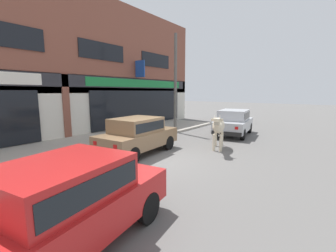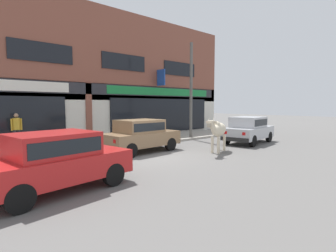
{
  "view_description": "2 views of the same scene",
  "coord_description": "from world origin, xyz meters",
  "px_view_note": "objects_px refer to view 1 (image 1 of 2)",
  "views": [
    {
      "loc": [
        -6.21,
        -5.25,
        2.5
      ],
      "look_at": [
        2.24,
        1.0,
        0.88
      ],
      "focal_mm": 24.0,
      "sensor_mm": 36.0,
      "label": 1
    },
    {
      "loc": [
        -6.61,
        -8.56,
        2.13
      ],
      "look_at": [
        1.82,
        1.0,
        1.09
      ],
      "focal_mm": 28.0,
      "sensor_mm": 36.0,
      "label": 2
    }
  ],
  "objects_px": {
    "cow": "(218,126)",
    "car_2": "(234,121)",
    "motorcycle_1": "(135,128)",
    "car_0": "(67,200)",
    "motorcycle_0": "(117,132)",
    "car_1": "(138,134)",
    "utility_pole": "(175,83)"
  },
  "relations": [
    {
      "from": "car_0",
      "to": "motorcycle_1",
      "type": "xyz_separation_m",
      "value": [
        6.93,
        5.43,
        -0.3
      ]
    },
    {
      "from": "car_0",
      "to": "car_2",
      "type": "bearing_deg",
      "value": 6.9
    },
    {
      "from": "car_2",
      "to": "motorcycle_1",
      "type": "distance_m",
      "value": 5.62
    },
    {
      "from": "car_0",
      "to": "motorcycle_0",
      "type": "xyz_separation_m",
      "value": [
        5.52,
        5.26,
        -0.3
      ]
    },
    {
      "from": "car_2",
      "to": "motorcycle_1",
      "type": "relative_size",
      "value": 2.08
    },
    {
      "from": "car_0",
      "to": "car_1",
      "type": "height_order",
      "value": "same"
    },
    {
      "from": "car_2",
      "to": "utility_pole",
      "type": "xyz_separation_m",
      "value": [
        -1.22,
        3.22,
        2.16
      ]
    },
    {
      "from": "utility_pole",
      "to": "car_0",
      "type": "bearing_deg",
      "value": -154.6
    },
    {
      "from": "utility_pole",
      "to": "motorcycle_0",
      "type": "bearing_deg",
      "value": 169.4
    },
    {
      "from": "cow",
      "to": "car_2",
      "type": "height_order",
      "value": "cow"
    },
    {
      "from": "car_0",
      "to": "motorcycle_1",
      "type": "height_order",
      "value": "car_0"
    },
    {
      "from": "car_1",
      "to": "motorcycle_1",
      "type": "bearing_deg",
      "value": 46.94
    },
    {
      "from": "car_0",
      "to": "motorcycle_0",
      "type": "bearing_deg",
      "value": 43.65
    },
    {
      "from": "motorcycle_1",
      "to": "car_2",
      "type": "bearing_deg",
      "value": -47.38
    },
    {
      "from": "utility_pole",
      "to": "motorcycle_1",
      "type": "bearing_deg",
      "value": 160.53
    },
    {
      "from": "motorcycle_1",
      "to": "utility_pole",
      "type": "height_order",
      "value": "utility_pole"
    },
    {
      "from": "motorcycle_0",
      "to": "car_1",
      "type": "bearing_deg",
      "value": -110.29
    },
    {
      "from": "cow",
      "to": "motorcycle_1",
      "type": "distance_m",
      "value": 4.76
    },
    {
      "from": "car_2",
      "to": "cow",
      "type": "bearing_deg",
      "value": -170.26
    },
    {
      "from": "car_0",
      "to": "car_2",
      "type": "relative_size",
      "value": 1.0
    },
    {
      "from": "car_0",
      "to": "motorcycle_0",
      "type": "height_order",
      "value": "car_0"
    },
    {
      "from": "car_1",
      "to": "motorcycle_1",
      "type": "height_order",
      "value": "car_1"
    },
    {
      "from": "car_1",
      "to": "motorcycle_0",
      "type": "bearing_deg",
      "value": 69.71
    },
    {
      "from": "motorcycle_0",
      "to": "motorcycle_1",
      "type": "relative_size",
      "value": 1.0
    },
    {
      "from": "cow",
      "to": "car_0",
      "type": "distance_m",
      "value": 7.3
    },
    {
      "from": "cow",
      "to": "car_2",
      "type": "relative_size",
      "value": 0.55
    },
    {
      "from": "car_0",
      "to": "utility_pole",
      "type": "relative_size",
      "value": 0.66
    },
    {
      "from": "car_1",
      "to": "car_2",
      "type": "distance_m",
      "value": 6.29
    },
    {
      "from": "cow",
      "to": "utility_pole",
      "type": "relative_size",
      "value": 0.36
    },
    {
      "from": "motorcycle_0",
      "to": "motorcycle_1",
      "type": "height_order",
      "value": "same"
    },
    {
      "from": "motorcycle_0",
      "to": "cow",
      "type": "bearing_deg",
      "value": -69.09
    },
    {
      "from": "car_1",
      "to": "motorcycle_0",
      "type": "distance_m",
      "value": 2.4
    }
  ]
}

